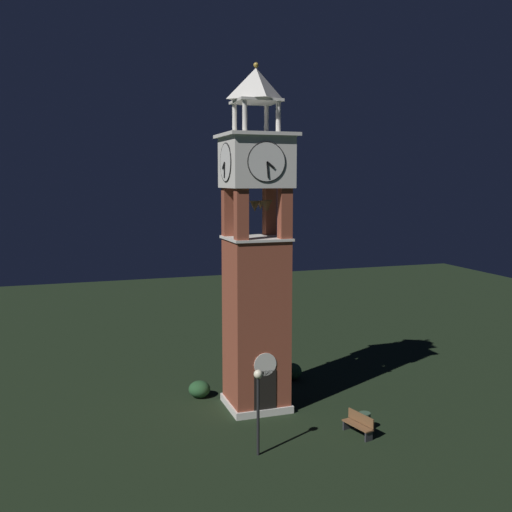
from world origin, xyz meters
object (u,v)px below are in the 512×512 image
clock_tower (256,268)px  trash_bin (365,421)px  lamp_post (258,396)px  park_bench (359,424)px

clock_tower → trash_bin: bearing=-48.5°
clock_tower → lamp_post: bearing=-107.7°
park_bench → trash_bin: 0.63m
clock_tower → park_bench: bearing=-54.9°
lamp_post → park_bench: bearing=5.1°
clock_tower → lamp_post: 6.87m
park_bench → trash_bin: park_bench is taller
clock_tower → trash_bin: 8.63m
park_bench → trash_bin: bearing=36.4°
park_bench → lamp_post: size_ratio=0.46×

